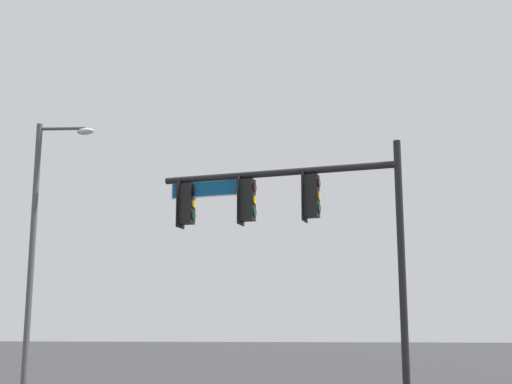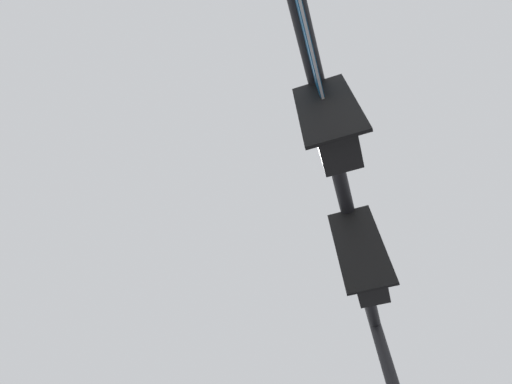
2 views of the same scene
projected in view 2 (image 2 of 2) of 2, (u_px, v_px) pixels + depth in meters
name	position (u px, v px, depth m)	size (l,w,h in m)	color
signal_pole_near	(357.00, 229.00, 3.94)	(6.37, 0.56, 6.57)	black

